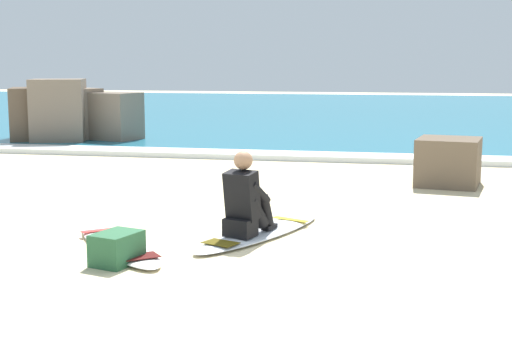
% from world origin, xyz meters
% --- Properties ---
extents(ground_plane, '(80.00, 80.00, 0.00)m').
position_xyz_m(ground_plane, '(0.00, 0.00, 0.00)').
color(ground_plane, beige).
extents(sea, '(80.00, 28.00, 0.10)m').
position_xyz_m(sea, '(0.00, 20.61, 0.05)').
color(sea, teal).
rests_on(sea, ground).
extents(breaking_foam, '(80.00, 0.90, 0.11)m').
position_xyz_m(breaking_foam, '(0.00, 6.91, 0.06)').
color(breaking_foam, white).
rests_on(breaking_foam, ground).
extents(surfboard_main, '(1.40, 2.38, 0.08)m').
position_xyz_m(surfboard_main, '(0.59, 0.15, 0.04)').
color(surfboard_main, silver).
rests_on(surfboard_main, ground).
extents(surfer_seated, '(0.53, 0.77, 0.95)m').
position_xyz_m(surfer_seated, '(0.48, -0.10, 0.44)').
color(surfer_seated, black).
rests_on(surfer_seated, surfboard_main).
extents(surfboard_spare_near, '(1.80, 1.99, 0.08)m').
position_xyz_m(surfboard_spare_near, '(-0.80, -0.71, 0.04)').
color(surfboard_spare_near, white).
rests_on(surfboard_spare_near, ground).
extents(rock_outcrop_distant, '(3.38, 2.02, 1.58)m').
position_xyz_m(rock_outcrop_distant, '(-5.86, 8.55, 0.70)').
color(rock_outcrop_distant, '#756656').
rests_on(rock_outcrop_distant, ground).
extents(shoreline_rock, '(1.12, 1.16, 0.77)m').
position_xyz_m(shoreline_rock, '(2.91, 4.17, 0.38)').
color(shoreline_rock, brown).
rests_on(shoreline_rock, ground).
extents(beach_bag, '(0.48, 0.56, 0.32)m').
position_xyz_m(beach_bag, '(-0.57, -1.30, 0.16)').
color(beach_bag, '#285B38').
rests_on(beach_bag, ground).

